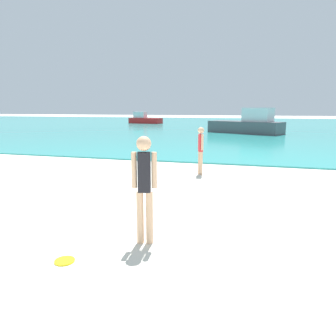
# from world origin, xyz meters

# --- Properties ---
(water) EXTENTS (160.00, 60.00, 0.06)m
(water) POSITION_xyz_m (0.00, 43.18, 0.03)
(water) COLOR teal
(water) RESTS_ON ground
(person_standing) EXTENTS (0.39, 0.23, 1.74)m
(person_standing) POSITION_xyz_m (-0.01, 5.56, 0.99)
(person_standing) COLOR #DDAD84
(person_standing) RESTS_ON ground
(frisbee) EXTENTS (0.28, 0.28, 0.03)m
(frisbee) POSITION_xyz_m (-0.90, 4.63, 0.01)
(frisbee) COLOR yellow
(frisbee) RESTS_ON ground
(person_distant) EXTENTS (0.23, 0.32, 1.56)m
(person_distant) POSITION_xyz_m (-0.11, 11.17, 0.89)
(person_distant) COLOR #DDAD84
(person_distant) RESTS_ON ground
(boat_near) EXTENTS (6.57, 4.57, 2.15)m
(boat_near) POSITION_xyz_m (0.80, 28.82, 0.80)
(boat_near) COLOR #4C4C51
(boat_near) RESTS_ON water
(boat_far) EXTENTS (4.98, 2.40, 1.62)m
(boat_far) POSITION_xyz_m (-13.97, 43.53, 0.62)
(boat_far) COLOR red
(boat_far) RESTS_ON water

